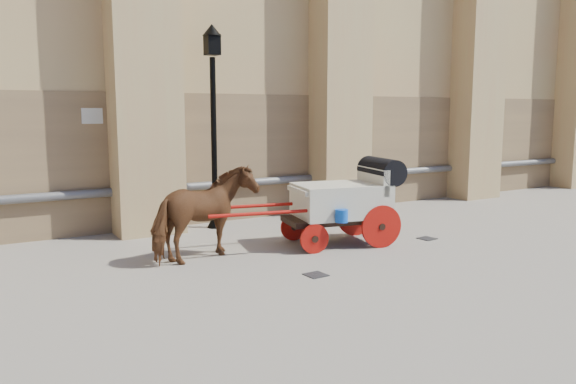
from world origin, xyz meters
TOP-DOWN VIEW (x-y plane):
  - ground at (0.00, 0.00)m, footprint 90.00×90.00m
  - horse at (-0.80, 0.92)m, footprint 2.12×1.44m
  - carriage at (2.09, 0.67)m, footprint 3.96×1.77m
  - street_lamp at (0.46, 3.41)m, footprint 0.42×0.42m
  - drain_grate_near at (0.35, -0.87)m, footprint 0.34×0.34m
  - drain_grate_far at (3.74, 0.13)m, footprint 0.36×0.36m

SIDE VIEW (x-z plane):
  - ground at x=0.00m, z-range 0.00..0.00m
  - drain_grate_near at x=0.35m, z-range 0.00..0.01m
  - drain_grate_far at x=3.74m, z-range 0.00..0.01m
  - horse at x=-0.80m, z-range 0.00..1.64m
  - carriage at x=2.09m, z-range 0.07..1.74m
  - street_lamp at x=0.46m, z-range 0.16..4.61m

